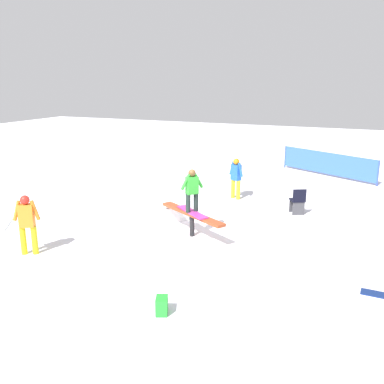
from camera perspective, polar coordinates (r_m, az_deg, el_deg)
The scene contains 10 objects.
ground_plane at distance 12.32m, azimuth 0.00°, elevation -5.86°, with size 60.00×60.00×0.00m, color white.
rail_feature at distance 12.12m, azimuth 0.00°, elevation -3.20°, with size 2.40×1.53×0.70m.
snow_kicker_ramp at distance 13.87m, azimuth -5.15°, elevation -2.40°, with size 1.80×1.50×0.51m, color white.
main_rider_on_rail at distance 11.92m, azimuth 0.00°, elevation 0.01°, with size 1.26×1.07×1.25m.
bystander_orange at distance 11.58m, azimuth -21.14°, elevation -3.69°, with size 0.64×0.40×1.56m.
bystander_blue at distance 15.94m, azimuth 5.88°, elevation 2.10°, with size 0.65×0.40×1.52m.
loose_snowboard_white at distance 14.49m, azimuth -23.67°, elevation -3.89°, with size 1.43×0.28×0.02m, color silver.
folding_chair at distance 14.56m, azimuth 13.90°, elevation -1.29°, with size 0.60×0.60×0.88m.
backpack_on_snow at distance 8.47m, azimuth -4.05°, elevation -14.87°, with size 0.30×0.22×0.34m, color green.
safety_fence at distance 20.58m, azimuth 17.60°, elevation 3.67°, with size 4.40×2.40×1.10m.
Camera 1 is at (4.60, -10.56, 4.38)m, focal length 40.00 mm.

